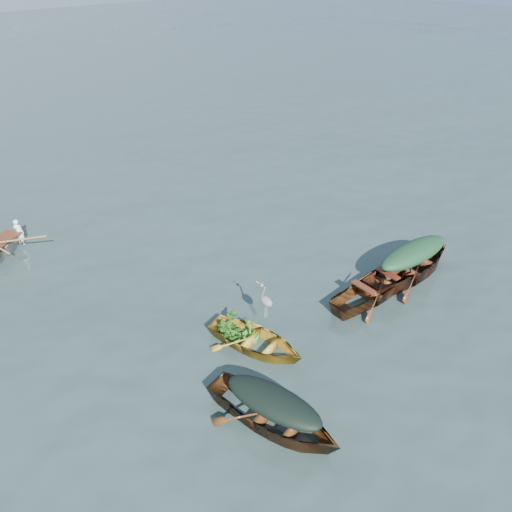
# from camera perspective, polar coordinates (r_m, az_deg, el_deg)

# --- Properties ---
(ground) EXTENTS (140.00, 140.00, 0.00)m
(ground) POSITION_cam_1_polar(r_m,az_deg,el_deg) (12.76, 7.42, -8.00)
(ground) COLOR #2C3D3B
(ground) RESTS_ON ground
(yellow_dinghy) EXTENTS (2.22, 3.34, 0.82)m
(yellow_dinghy) POSITION_cam_1_polar(r_m,az_deg,el_deg) (12.08, -0.07, -10.45)
(yellow_dinghy) COLOR gold
(yellow_dinghy) RESTS_ON ground
(dark_covered_boat) EXTENTS (2.42, 4.12, 0.98)m
(dark_covered_boat) POSITION_cam_1_polar(r_m,az_deg,el_deg) (10.58, 1.94, -18.68)
(dark_covered_boat) COLOR #532E13
(dark_covered_boat) RESTS_ON ground
(green_tarp_boat) EXTENTS (4.84, 1.63, 1.15)m
(green_tarp_boat) POSITION_cam_1_polar(r_m,az_deg,el_deg) (15.02, 17.06, -2.33)
(green_tarp_boat) COLOR #512713
(green_tarp_boat) RESTS_ON ground
(open_wooden_boat) EXTENTS (4.15, 1.35, 0.95)m
(open_wooden_boat) POSITION_cam_1_polar(r_m,az_deg,el_deg) (13.96, 13.24, -4.61)
(open_wooden_boat) COLOR #593616
(open_wooden_boat) RESTS_ON ground
(dark_tarp_cover) EXTENTS (1.33, 2.27, 0.40)m
(dark_tarp_cover) POSITION_cam_1_polar(r_m,az_deg,el_deg) (10.05, 2.01, -16.22)
(dark_tarp_cover) COLOR black
(dark_tarp_cover) RESTS_ON dark_covered_boat
(green_tarp_cover) EXTENTS (2.66, 0.90, 0.52)m
(green_tarp_cover) POSITION_cam_1_polar(r_m,az_deg,el_deg) (14.57, 17.58, 0.36)
(green_tarp_cover) COLOR #153520
(green_tarp_cover) RESTS_ON green_tarp_boat
(thwart_benches) EXTENTS (2.08, 0.81, 0.04)m
(thwart_benches) POSITION_cam_1_polar(r_m,az_deg,el_deg) (13.67, 13.50, -2.96)
(thwart_benches) COLOR #471C10
(thwart_benches) RESTS_ON open_wooden_boat
(heron) EXTENTS (0.39, 0.47, 0.92)m
(heron) POSITION_cam_1_polar(r_m,az_deg,el_deg) (11.89, 1.15, -5.76)
(heron) COLOR gray
(heron) RESTS_ON yellow_dinghy
(dinghy_weeds) EXTENTS (0.95, 1.07, 0.60)m
(dinghy_weeds) POSITION_cam_1_polar(r_m,az_deg,el_deg) (11.86, -2.26, -6.89)
(dinghy_weeds) COLOR #2B6119
(dinghy_weeds) RESTS_ON yellow_dinghy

